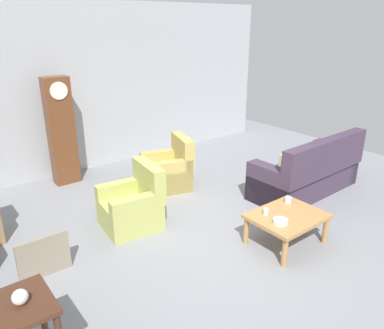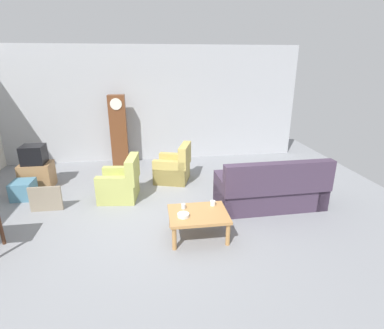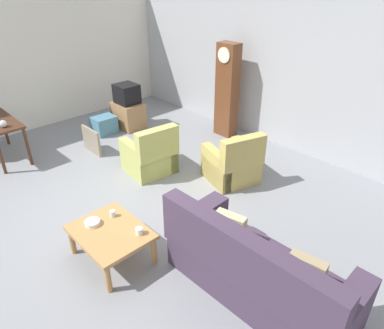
{
  "view_description": "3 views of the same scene",
  "coord_description": "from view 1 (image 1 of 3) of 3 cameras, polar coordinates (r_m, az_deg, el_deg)",
  "views": [
    {
      "loc": [
        -3.07,
        -3.45,
        2.81
      ],
      "look_at": [
        0.03,
        0.54,
        0.88
      ],
      "focal_mm": 35.08,
      "sensor_mm": 36.0,
      "label": 1
    },
    {
      "loc": [
        -0.1,
        -5.04,
        2.78
      ],
      "look_at": [
        0.69,
        0.5,
        0.83
      ],
      "focal_mm": 27.88,
      "sensor_mm": 36.0,
      "label": 2
    },
    {
      "loc": [
        3.7,
        -2.32,
        3.22
      ],
      "look_at": [
        0.61,
        0.62,
        0.81
      ],
      "focal_mm": 32.86,
      "sensor_mm": 36.0,
      "label": 3
    }
  ],
  "objects": [
    {
      "name": "ground_plane",
      "position": [
        5.41,
        3.3,
        -10.49
      ],
      "size": [
        10.4,
        10.4,
        0.0
      ],
      "primitive_type": "plane",
      "color": "gray"
    },
    {
      "name": "garage_door_wall",
      "position": [
        7.78,
        -14.47,
        11.29
      ],
      "size": [
        8.4,
        0.16,
        3.2
      ],
      "primitive_type": "cube",
      "color": "#ADAFB5",
      "rests_on": "ground_plane"
    },
    {
      "name": "couch_floral",
      "position": [
        6.79,
        17.22,
        -1.32
      ],
      "size": [
        2.12,
        0.93,
        1.04
      ],
      "color": "#423347",
      "rests_on": "ground_plane"
    },
    {
      "name": "armchair_olive_near",
      "position": [
        5.53,
        -8.97,
        -6.36
      ],
      "size": [
        0.88,
        0.85,
        0.92
      ],
      "color": "tan",
      "rests_on": "ground_plane"
    },
    {
      "name": "armchair_olive_far",
      "position": [
        6.73,
        -3.57,
        -1.0
      ],
      "size": [
        0.98,
        0.96,
        0.92
      ],
      "color": "tan",
      "rests_on": "ground_plane"
    },
    {
      "name": "coffee_table_wood",
      "position": [
        5.17,
        14.25,
        -7.98
      ],
      "size": [
        0.96,
        0.76,
        0.43
      ],
      "color": "#B27F47",
      "rests_on": "ground_plane"
    },
    {
      "name": "grandfather_clock",
      "position": [
        7.12,
        -19.28,
        4.77
      ],
      "size": [
        0.44,
        0.3,
        1.94
      ],
      "color": "brown",
      "rests_on": "ground_plane"
    },
    {
      "name": "framed_picture_leaning",
      "position": [
        4.81,
        -21.59,
        -12.89
      ],
      "size": [
        0.6,
        0.05,
        0.5
      ],
      "primitive_type": "cube",
      "color": "gray",
      "rests_on": "ground_plane"
    },
    {
      "name": "glass_dome_cloche",
      "position": [
        3.32,
        -24.7,
        -17.84
      ],
      "size": [
        0.13,
        0.13,
        0.13
      ],
      "primitive_type": "sphere",
      "color": "silver",
      "rests_on": "console_table_dark"
    },
    {
      "name": "cup_white_porcelain",
      "position": [
        5.46,
        14.4,
        -5.2
      ],
      "size": [
        0.09,
        0.09,
        0.08
      ],
      "primitive_type": "cylinder",
      "color": "white",
      "rests_on": "coffee_table_wood"
    },
    {
      "name": "cup_blue_rimmed",
      "position": [
        5.07,
        11.17,
        -7.02
      ],
      "size": [
        0.07,
        0.07,
        0.08
      ],
      "primitive_type": "cylinder",
      "color": "silver",
      "rests_on": "coffee_table_wood"
    },
    {
      "name": "bowl_white_stacked",
      "position": [
        4.9,
        13.3,
        -8.42
      ],
      "size": [
        0.19,
        0.19,
        0.05
      ],
      "primitive_type": "cylinder",
      "color": "white",
      "rests_on": "coffee_table_wood"
    }
  ]
}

